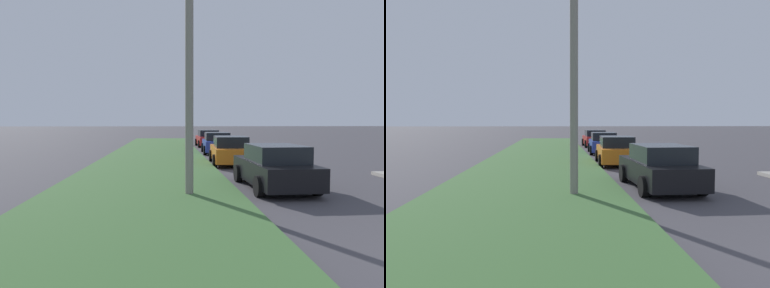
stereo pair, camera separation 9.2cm
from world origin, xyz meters
TOP-DOWN VIEW (x-y plane):
  - grass_median at (10.00, 6.47)m, footprint 60.00×6.00m
  - parked_car_black at (7.26, 2.11)m, footprint 4.36×2.13m
  - parked_car_orange at (14.02, 2.41)m, footprint 4.39×2.20m
  - parked_car_blue at (20.36, 2.24)m, footprint 4.37×2.16m
  - parked_car_red at (27.02, 2.10)m, footprint 4.32×2.06m
  - streetlight at (5.98, 4.69)m, footprint 0.73×2.86m

SIDE VIEW (x-z plane):
  - grass_median at x=10.00m, z-range 0.00..0.12m
  - parked_car_black at x=7.26m, z-range -0.02..1.45m
  - parked_car_orange at x=14.02m, z-range -0.02..1.45m
  - parked_car_blue at x=20.36m, z-range -0.02..1.45m
  - parked_car_red at x=27.02m, z-range -0.02..1.45m
  - streetlight at x=5.98m, z-range 0.64..8.14m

